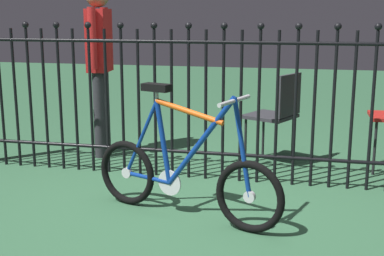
# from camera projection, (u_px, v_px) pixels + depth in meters

# --- Properties ---
(ground_plane) EXTENTS (20.00, 20.00, 0.00)m
(ground_plane) POSITION_uv_depth(u_px,v_px,m) (182.00, 211.00, 3.66)
(ground_plane) COLOR #326240
(iron_fence) EXTENTS (4.36, 0.07, 1.36)m
(iron_fence) POSITION_uv_depth(u_px,v_px,m) (196.00, 98.00, 4.26)
(iron_fence) COLOR black
(iron_fence) RESTS_ON ground
(bicycle) EXTENTS (1.39, 0.56, 0.90)m
(bicycle) POSITION_uv_depth(u_px,v_px,m) (184.00, 174.00, 3.49)
(bicycle) COLOR black
(bicycle) RESTS_ON ground
(chair_charcoal) EXTENTS (0.53, 0.53, 0.84)m
(chair_charcoal) POSITION_uv_depth(u_px,v_px,m) (278.00, 110.00, 4.71)
(chair_charcoal) COLOR black
(chair_charcoal) RESTS_ON ground
(person_visitor) EXTENTS (0.22, 0.47, 1.64)m
(person_visitor) POSITION_uv_depth(u_px,v_px,m) (100.00, 55.00, 4.91)
(person_visitor) COLOR #2D2D33
(person_visitor) RESTS_ON ground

